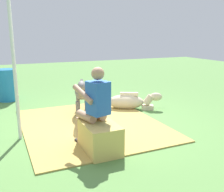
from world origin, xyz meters
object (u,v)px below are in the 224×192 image
hay_bale (100,137)px  water_barrel (7,85)px  pony_standing (82,92)px  person_seated (94,104)px  tent_pole_left (15,72)px  pony_lying (130,102)px

hay_bale → water_barrel: (4.06, 1.16, 0.21)m
hay_bale → pony_standing: size_ratio=0.60×
person_seated → tent_pole_left: tent_pole_left is taller
person_seated → hay_bale: bearing=-169.6°
hay_bale → person_seated: (0.16, 0.03, 0.51)m
pony_standing → hay_bale: bearing=170.6°
person_seated → tent_pole_left: (0.89, 1.09, 0.46)m
pony_standing → water_barrel: size_ratio=1.49×
hay_bale → pony_lying: bearing=-38.9°
tent_pole_left → pony_standing: bearing=-59.8°
pony_standing → pony_lying: (0.04, -1.24, -0.36)m
hay_bale → water_barrel: 4.23m
water_barrel → tent_pole_left: bearing=-179.2°
person_seated → water_barrel: 4.08m
hay_bale → pony_standing: pony_standing is taller
hay_bale → water_barrel: size_ratio=0.89×
hay_bale → pony_lying: size_ratio=0.59×
pony_lying → water_barrel: 3.47m
person_seated → water_barrel: (3.90, 1.13, -0.30)m
person_seated → pony_standing: size_ratio=1.03×
person_seated → water_barrel: person_seated is taller
pony_lying → pony_standing: bearing=91.8°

